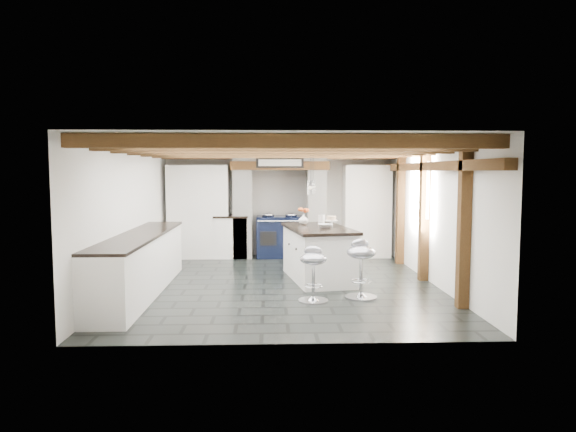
{
  "coord_description": "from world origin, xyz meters",
  "views": [
    {
      "loc": [
        -0.21,
        -8.42,
        1.87
      ],
      "look_at": [
        0.1,
        0.4,
        1.1
      ],
      "focal_mm": 32.0,
      "sensor_mm": 36.0,
      "label": 1
    }
  ],
  "objects_px": {
    "range_cooker": "(280,236)",
    "kitchen_island": "(318,253)",
    "bar_stool_far": "(314,268)",
    "bar_stool_near": "(361,262)"
  },
  "relations": [
    {
      "from": "range_cooker",
      "to": "bar_stool_far",
      "type": "height_order",
      "value": "range_cooker"
    },
    {
      "from": "range_cooker",
      "to": "bar_stool_far",
      "type": "xyz_separation_m",
      "value": [
        0.41,
        -3.87,
        0.03
      ]
    },
    {
      "from": "bar_stool_near",
      "to": "bar_stool_far",
      "type": "distance_m",
      "value": 0.73
    },
    {
      "from": "range_cooker",
      "to": "bar_stool_near",
      "type": "relative_size",
      "value": 1.14
    },
    {
      "from": "range_cooker",
      "to": "kitchen_island",
      "type": "distance_m",
      "value": 2.44
    },
    {
      "from": "kitchen_island",
      "to": "bar_stool_far",
      "type": "distance_m",
      "value": 1.53
    },
    {
      "from": "bar_stool_far",
      "to": "kitchen_island",
      "type": "bearing_deg",
      "value": 104.16
    },
    {
      "from": "range_cooker",
      "to": "bar_stool_near",
      "type": "distance_m",
      "value": 3.86
    },
    {
      "from": "range_cooker",
      "to": "bar_stool_near",
      "type": "bearing_deg",
      "value": -73.13
    },
    {
      "from": "bar_stool_near",
      "to": "range_cooker",
      "type": "bearing_deg",
      "value": 85.21
    }
  ]
}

